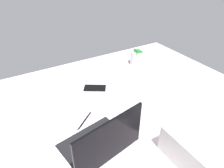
# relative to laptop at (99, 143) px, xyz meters

# --- Properties ---
(bed_mattress) EXTENTS (1.80, 1.40, 0.18)m
(bed_mattress) POSITION_rel_laptop_xyz_m (-0.19, -0.18, -0.13)
(bed_mattress) COLOR silver
(bed_mattress) RESTS_ON ground
(laptop) EXTENTS (0.37, 0.29, 0.23)m
(laptop) POSITION_rel_laptop_xyz_m (0.00, 0.00, 0.00)
(laptop) COLOR silver
(laptop) RESTS_ON bed_mattress
(snack_cup) EXTENTS (0.09, 0.09, 0.13)m
(snack_cup) POSITION_rel_laptop_xyz_m (-0.64, -0.60, 0.02)
(snack_cup) COLOR silver
(snack_cup) RESTS_ON bed_mattress
(cell_phone) EXTENTS (0.15, 0.13, 0.01)m
(cell_phone) POSITION_rel_laptop_xyz_m (-0.20, -0.45, -0.04)
(cell_phone) COLOR black
(cell_phone) RESTS_ON bed_mattress
(charger_cable) EXTENTS (0.14, 0.11, 0.01)m
(charger_cable) POSITION_rel_laptop_xyz_m (-0.01, -0.19, -0.04)
(charger_cable) COLOR black
(charger_cable) RESTS_ON bed_mattress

